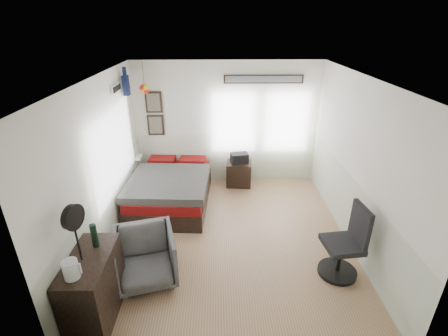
{
  "coord_description": "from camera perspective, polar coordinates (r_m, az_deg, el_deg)",
  "views": [
    {
      "loc": [
        -0.19,
        -4.59,
        3.46
      ],
      "look_at": [
        -0.1,
        0.4,
        1.15
      ],
      "focal_mm": 26.0,
      "sensor_mm": 36.0,
      "label": 1
    }
  ],
  "objects": [
    {
      "name": "ground_plane",
      "position": [
        5.75,
        1.1,
        -12.2
      ],
      "size": [
        4.0,
        4.5,
        0.01
      ],
      "primitive_type": "cube",
      "color": "#8C6949"
    },
    {
      "name": "room_shell",
      "position": [
        5.12,
        0.29,
        3.69
      ],
      "size": [
        4.02,
        4.52,
        2.71
      ],
      "color": "beige",
      "rests_on": "ground_plane"
    },
    {
      "name": "wall_decor",
      "position": [
        6.75,
        -9.04,
        12.92
      ],
      "size": [
        3.55,
        1.32,
        1.44
      ],
      "color": "black",
      "rests_on": "room_shell"
    },
    {
      "name": "bed",
      "position": [
        6.63,
        -9.24,
        -3.73
      ],
      "size": [
        1.58,
        2.13,
        0.66
      ],
      "rotation": [
        0.0,
        0.0,
        -0.06
      ],
      "color": "black",
      "rests_on": "ground_plane"
    },
    {
      "name": "dresser",
      "position": [
        4.54,
        -21.89,
        -18.87
      ],
      "size": [
        0.48,
        1.0,
        0.9
      ],
      "primitive_type": "cube",
      "color": "black",
      "rests_on": "ground_plane"
    },
    {
      "name": "armchair",
      "position": [
        4.89,
        -13.67,
        -14.97
      ],
      "size": [
        1.01,
        1.02,
        0.77
      ],
      "primitive_type": "imported",
      "rotation": [
        0.0,
        0.0,
        0.25
      ],
      "color": "#59595B",
      "rests_on": "ground_plane"
    },
    {
      "name": "nightstand",
      "position": [
        7.32,
        2.65,
        -1.01
      ],
      "size": [
        0.59,
        0.49,
        0.54
      ],
      "primitive_type": "cube",
      "rotation": [
        0.0,
        0.0,
        -0.1
      ],
      "color": "black",
      "rests_on": "ground_plane"
    },
    {
      "name": "task_chair",
      "position": [
        5.11,
        20.59,
        -12.97
      ],
      "size": [
        0.57,
        0.57,
        1.14
      ],
      "rotation": [
        0.0,
        0.0,
        0.11
      ],
      "color": "black",
      "rests_on": "ground_plane"
    },
    {
      "name": "kettle",
      "position": [
        4.0,
        -25.32,
        -15.83
      ],
      "size": [
        0.19,
        0.17,
        0.22
      ],
      "rotation": [
        0.0,
        0.0,
        -0.34
      ],
      "color": "silver",
      "rests_on": "dresser"
    },
    {
      "name": "bottle",
      "position": [
        4.33,
        -21.84,
        -10.98
      ],
      "size": [
        0.08,
        0.08,
        0.31
      ],
      "primitive_type": "cylinder",
      "color": "black",
      "rests_on": "dresser"
    },
    {
      "name": "stand_fan",
      "position": [
        3.94,
        -25.0,
        -7.98
      ],
      "size": [
        0.16,
        0.3,
        0.74
      ],
      "rotation": [
        0.0,
        0.0,
        -0.29
      ],
      "color": "black",
      "rests_on": "dresser"
    },
    {
      "name": "black_bag",
      "position": [
        7.16,
        2.71,
        1.75
      ],
      "size": [
        0.41,
        0.31,
        0.22
      ],
      "primitive_type": "cube",
      "rotation": [
        0.0,
        0.0,
        0.17
      ],
      "color": "black",
      "rests_on": "nightstand"
    }
  ]
}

